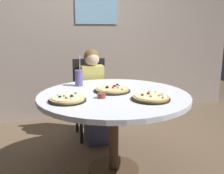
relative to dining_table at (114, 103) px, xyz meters
The scene contains 11 objects.
ground_plane 0.66m from the dining_table, ahead, with size 8.00×8.00×0.00m, color brown.
wall_with_window 1.87m from the dining_table, 89.95° to the left, with size 5.20×0.14×2.90m.
dining_table is the anchor object (origin of this frame).
chair_wooden 0.93m from the dining_table, 89.83° to the left, with size 0.41×0.41×0.95m.
diner_child 0.76m from the dining_table, 90.18° to the left, with size 0.26×0.42×1.08m.
pizza_veggie 0.37m from the dining_table, 50.52° to the right, with size 0.32×0.32×0.05m.
pizza_cheese 0.45m from the dining_table, 165.72° to the right, with size 0.30×0.30×0.05m.
pizza_pepperoni 0.14m from the dining_table, 80.53° to the left, with size 0.34×0.34×0.05m.
soda_cup 0.50m from the dining_table, 119.60° to the left, with size 0.08×0.08×0.31m.
sauce_bowl 0.21m from the dining_table, 143.91° to the right, with size 0.07×0.07×0.04m, color brown.
plate_small 0.43m from the dining_table, ahead, with size 0.18×0.18×0.01m, color white.
Camera 1 is at (-0.69, -2.07, 1.32)m, focal length 40.78 mm.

